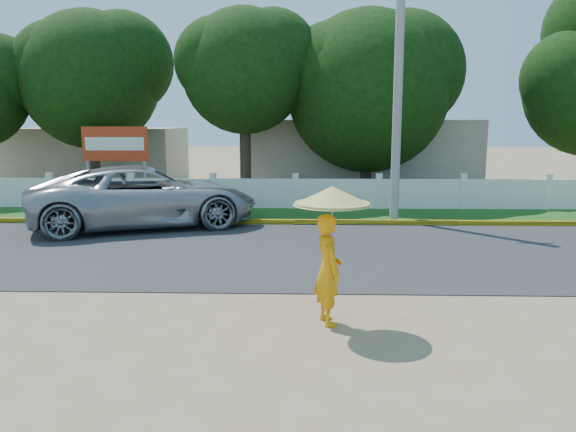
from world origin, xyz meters
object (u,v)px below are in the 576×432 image
object	(u,v)px
utility_pole	(398,90)
vehicle	(145,196)
monk_with_parasol	(330,235)
billboard	(115,148)

from	to	relation	value
utility_pole	vehicle	world-z (taller)	utility_pole
utility_pole	monk_with_parasol	distance (m)	10.00
utility_pole	billboard	distance (m)	10.84
billboard	vehicle	bearing A→B (deg)	-62.72
monk_with_parasol	billboard	xyz separation A→B (m)	(-7.62, 12.76, 0.72)
utility_pole	monk_with_parasol	world-z (taller)	utility_pole
utility_pole	billboard	bearing A→B (deg)	161.06
utility_pole	billboard	size ratio (longest dim) A/B	2.79
utility_pole	vehicle	size ratio (longest dim) A/B	1.24
utility_pole	vehicle	xyz separation A→B (m)	(-7.65, -1.26, -3.19)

